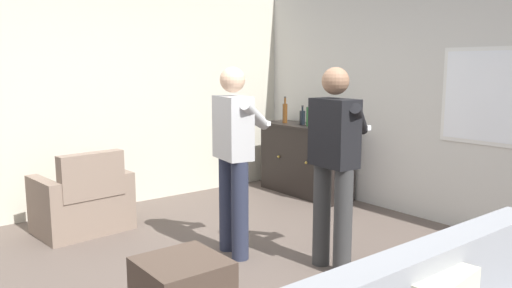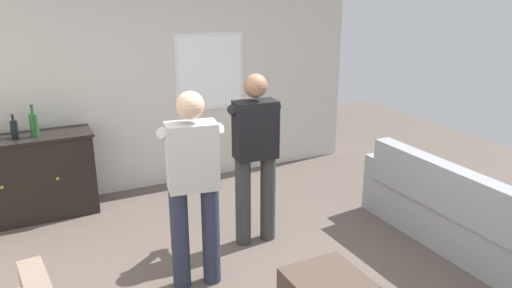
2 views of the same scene
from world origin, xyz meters
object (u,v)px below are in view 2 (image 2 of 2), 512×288
Objects in this scene: couch at (460,218)px; bottle_wine_green at (14,129)px; person_standing_left at (193,181)px; sideboard_cabinet at (30,178)px; person_standing_right at (255,151)px; bottle_liquor_amber at (34,125)px.

couch is 4.54m from bottle_wine_green.
person_standing_left reaches higher than couch.
sideboard_cabinet is 0.81× the size of person_standing_right.
person_standing_right reaches higher than couch.
bottle_wine_green is 2.54m from person_standing_right.
couch is 4.43m from sideboard_cabinet.
person_standing_right is at bearing -39.01° from bottle_liquor_amber.
person_standing_left is (1.24, -1.99, -0.08)m from bottle_wine_green.
bottle_wine_green is (-0.07, 0.01, 0.56)m from sideboard_cabinet.
person_standing_left is at bearing -57.98° from bottle_wine_green.
sideboard_cabinet is (-3.61, 2.56, 0.14)m from couch.
bottle_wine_green is at bearing 174.95° from sideboard_cabinet.
person_standing_right is (-1.67, 1.03, 0.61)m from couch.
bottle_liquor_amber is 2.20m from person_standing_left.
bottle_liquor_amber reaches higher than bottle_wine_green.
couch is 2.58m from person_standing_left.
sideboard_cabinet is 0.60m from bottle_liquor_amber.
couch is 6.86× the size of bottle_liquor_amber.
couch is 2.05m from person_standing_right.
person_standing_left reaches higher than bottle_liquor_amber.
bottle_liquor_amber is at bearing 140.99° from person_standing_right.
person_standing_left is at bearing -61.39° from bottle_liquor_amber.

